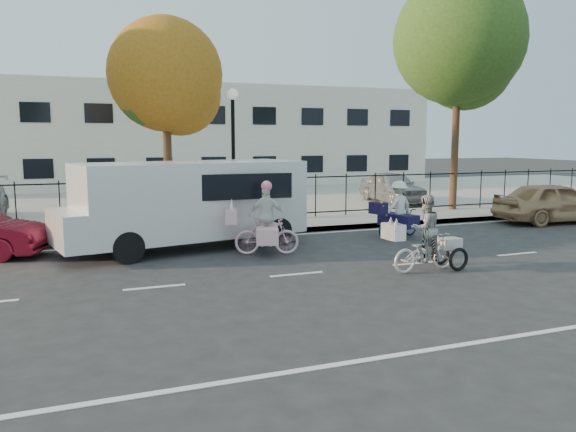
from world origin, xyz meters
name	(u,v)px	position (x,y,z in m)	size (l,w,h in m)	color
ground	(297,274)	(0.00, 0.00, 0.00)	(120.00, 120.00, 0.00)	#333334
road_markings	(297,274)	(0.00, 0.00, 0.01)	(60.00, 9.52, 0.01)	silver
curb	(234,234)	(0.00, 5.05, 0.07)	(60.00, 0.10, 0.15)	#A8A399
sidewalk	(225,229)	(0.00, 6.10, 0.07)	(60.00, 2.20, 0.15)	#A8A399
parking_lot	(176,200)	(0.00, 15.00, 0.07)	(60.00, 15.60, 0.15)	#A8A399
iron_fence	(216,199)	(0.00, 7.20, 0.90)	(58.00, 0.06, 1.50)	black
building	(147,137)	(0.00, 25.00, 3.00)	(34.00, 10.00, 6.00)	silver
lamppost	(233,132)	(0.50, 6.80, 3.11)	(0.36, 0.36, 4.33)	black
street_sign	(161,186)	(-1.85, 6.80, 1.42)	(0.85, 0.06, 1.80)	black
zebra_trike	(425,242)	(2.73, -0.70, 0.65)	(1.97, 0.79, 1.68)	silver
unicorn_bike	(265,228)	(0.04, 2.22, 0.69)	(1.89, 1.36, 1.86)	#E7AFC7
bull_bike	(398,215)	(4.47, 3.19, 0.67)	(1.85, 1.30, 1.67)	black
white_van	(188,201)	(-1.58, 3.80, 1.26)	(6.80, 3.36, 2.28)	white
gold_sedan	(554,202)	(11.10, 3.80, 0.71)	(1.68, 4.17, 1.42)	tan
lot_car_c	(111,196)	(-3.16, 9.73, 0.87)	(1.52, 4.37, 1.44)	#4C5053
lot_car_d	(392,187)	(8.53, 10.17, 0.83)	(1.60, 3.98, 1.35)	#97999E
tree_mid	(170,81)	(-1.26, 8.15, 4.79)	(3.73, 3.73, 6.84)	#442D1D
tree_east	(461,46)	(9.69, 7.36, 6.40)	(4.98, 4.98, 9.13)	#442D1D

